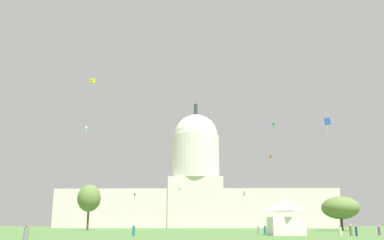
{
  "coord_description": "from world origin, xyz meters",
  "views": [
    {
      "loc": [
        -1.61,
        -30.8,
        1.72
      ],
      "look_at": [
        -4.99,
        96.35,
        33.03
      ],
      "focal_mm": 39.72,
      "sensor_mm": 36.0,
      "label": 1
    }
  ],
  "objects": [
    {
      "name": "kite_turquoise_mid",
      "position": [
        -29.42,
        66.69,
        23.34
      ],
      "size": [
        1.45,
        0.92,
        2.3
      ],
      "rotation": [
        0.0,
        0.0,
        3.46
      ],
      "color": "teal"
    },
    {
      "name": "kite_green_mid",
      "position": [
        22.22,
        108.21,
        34.28
      ],
      "size": [
        1.05,
        1.07,
        3.76
      ],
      "rotation": [
        0.0,
        0.0,
        3.63
      ],
      "color": "green"
    },
    {
      "name": "person_navy_back_right",
      "position": [
        21.16,
        35.17,
        0.75
      ],
      "size": [
        0.41,
        0.41,
        1.61
      ],
      "rotation": [
        0.0,
        0.0,
        3.4
      ],
      "color": "navy",
      "rests_on": "ground_plane"
    },
    {
      "name": "kite_black_low",
      "position": [
        -28.72,
        137.78,
        13.03
      ],
      "size": [
        0.87,
        0.84,
        3.33
      ],
      "rotation": [
        0.0,
        0.0,
        4.88
      ],
      "color": "black"
    },
    {
      "name": "kite_cyan_low",
      "position": [
        -12.27,
        160.07,
        17.18
      ],
      "size": [
        0.95,
        0.93,
        3.3
      ],
      "rotation": [
        0.0,
        0.0,
        4.77
      ],
      "color": "#33BCDB"
    },
    {
      "name": "person_grey_mid_left",
      "position": [
        8.51,
        50.34,
        0.73
      ],
      "size": [
        0.43,
        0.43,
        1.57
      ],
      "rotation": [
        0.0,
        0.0,
        0.38
      ],
      "color": "gray",
      "rests_on": "ground_plane"
    },
    {
      "name": "person_white_mid_center",
      "position": [
        20.14,
        39.44,
        0.71
      ],
      "size": [
        0.54,
        0.54,
        1.56
      ],
      "rotation": [
        0.0,
        0.0,
        0.73
      ],
      "color": "silver",
      "rests_on": "ground_plane"
    },
    {
      "name": "person_black_back_center",
      "position": [
        14.82,
        47.77,
        0.81
      ],
      "size": [
        0.4,
        0.4,
        1.74
      ],
      "rotation": [
        0.0,
        0.0,
        1.74
      ],
      "color": "black",
      "rests_on": "ground_plane"
    },
    {
      "name": "kite_yellow_mid",
      "position": [
        -24.13,
        50.83,
        30.17
      ],
      "size": [
        1.09,
        1.11,
        0.92
      ],
      "rotation": [
        0.0,
        0.0,
        2.59
      ],
      "color": "yellow"
    },
    {
      "name": "kite_orange_mid",
      "position": [
        22.98,
        123.37,
        25.38
      ],
      "size": [
        1.08,
        0.8,
        3.99
      ],
      "rotation": [
        0.0,
        0.0,
        1.64
      ],
      "color": "orange"
    },
    {
      "name": "kite_blue_mid",
      "position": [
        19.71,
        40.37,
        18.68
      ],
      "size": [
        1.15,
        0.3,
        2.96
      ],
      "rotation": [
        0.0,
        0.0,
        5.4
      ],
      "color": "blue"
    },
    {
      "name": "event_tent",
      "position": [
        11.78,
        40.54,
        2.87
      ],
      "size": [
        5.97,
        5.2,
        5.78
      ],
      "rotation": [
        0.0,
        0.0,
        0.09
      ],
      "color": "white",
      "rests_on": "ground_plane"
    },
    {
      "name": "person_purple_near_tree_east",
      "position": [
        26.83,
        40.95,
        0.7
      ],
      "size": [
        0.48,
        0.48,
        1.54
      ],
      "rotation": [
        0.0,
        0.0,
        4.42
      ],
      "color": "#703D93",
      "rests_on": "ground_plane"
    },
    {
      "name": "kite_pink_high",
      "position": [
        -8.02,
        65.44,
        52.01
      ],
      "size": [
        1.48,
        1.07,
        0.29
      ],
      "rotation": [
        0.0,
        0.0,
        5.85
      ],
      "color": "pink"
    },
    {
      "name": "person_teal_near_tree_west",
      "position": [
        -11.95,
        33.76,
        0.78
      ],
      "size": [
        0.6,
        0.6,
        1.71
      ],
      "rotation": [
        0.0,
        0.0,
        3.91
      ],
      "color": "#1E757A",
      "rests_on": "ground_plane"
    },
    {
      "name": "capitol_building",
      "position": [
        -5.32,
        182.77,
        18.05
      ],
      "size": [
        136.13,
        23.52,
        62.88
      ],
      "color": "silver",
      "rests_on": "ground_plane"
    },
    {
      "name": "kite_white_mid",
      "position": [
        -38.6,
        99.32,
        31.37
      ],
      "size": [
        0.74,
        0.45,
        2.43
      ],
      "rotation": [
        0.0,
        0.0,
        2.75
      ],
      "color": "white"
    },
    {
      "name": "tree_west_mid",
      "position": [
        -35.4,
        95.48,
        9.2
      ],
      "size": [
        9.63,
        9.58,
        13.18
      ],
      "color": "#4C3823",
      "rests_on": "ground_plane"
    },
    {
      "name": "person_white_edge_east",
      "position": [
        27.99,
        57.98,
        0.82
      ],
      "size": [
        0.48,
        0.48,
        1.76
      ],
      "rotation": [
        0.0,
        0.0,
        3.56
      ],
      "color": "silver",
      "rests_on": "ground_plane"
    },
    {
      "name": "kite_violet_high",
      "position": [
        25.97,
        158.8,
        46.26
      ],
      "size": [
        0.55,
        0.98,
        2.6
      ],
      "rotation": [
        0.0,
        0.0,
        0.44
      ],
      "color": "purple"
    },
    {
      "name": "person_teal_back_left",
      "position": [
        9.36,
        47.64,
        0.71
      ],
      "size": [
        0.62,
        0.62,
        1.59
      ],
      "rotation": [
        0.0,
        0.0,
        5.84
      ],
      "color": "#1E757A",
      "rests_on": "ground_plane"
    },
    {
      "name": "person_grey_edge_west",
      "position": [
        -18.52,
        10.57,
        0.78
      ],
      "size": [
        0.65,
        0.65,
        1.72
      ],
      "rotation": [
        0.0,
        0.0,
        0.76
      ],
      "color": "gray",
      "rests_on": "ground_plane"
    },
    {
      "name": "person_olive_deep_crowd",
      "position": [
        21.36,
        38.13,
        0.8
      ],
      "size": [
        0.47,
        0.47,
        1.74
      ],
      "rotation": [
        0.0,
        0.0,
        3.01
      ],
      "color": "olive",
      "rests_on": "ground_plane"
    },
    {
      "name": "tree_east_near",
      "position": [
        37.06,
        92.48,
        6.26
      ],
      "size": [
        14.05,
        13.78,
        9.44
      ],
      "color": "#4C3823",
      "rests_on": "ground_plane"
    }
  ]
}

